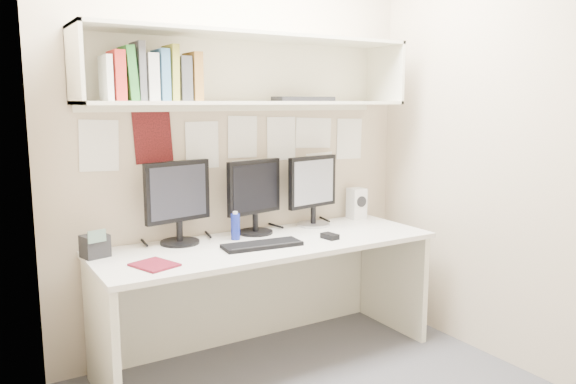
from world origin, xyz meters
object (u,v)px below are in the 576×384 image
monitor_right (313,188)px  speaker (357,203)px  monitor_center (254,194)px  desk (268,301)px  keyboard (262,245)px  desk_phone (95,246)px  monitor_left (178,199)px  maroon_notebook (154,265)px

monitor_right → speaker: 0.41m
monitor_center → desk: bearing=-110.6°
monitor_center → keyboard: bearing=-122.7°
desk_phone → monitor_center: bearing=-10.7°
keyboard → monitor_right: bearing=35.4°
monitor_left → maroon_notebook: (-0.27, -0.37, -0.25)m
monitor_left → maroon_notebook: bearing=-136.9°
monitor_right → keyboard: size_ratio=1.02×
desk → keyboard: size_ratio=4.47×
desk → maroon_notebook: maroon_notebook is taller
desk → desk_phone: (-0.94, 0.17, 0.42)m
monitor_center → monitor_right: 0.43m
maroon_notebook → desk: bearing=-7.6°
monitor_right → speaker: (0.38, 0.02, -0.14)m
keyboard → desk: bearing=53.8°
desk → monitor_left: monitor_left is taller
keyboard → desk_phone: desk_phone is taller
speaker → maroon_notebook: (-1.57, -0.39, -0.10)m
desk → desk_phone: 1.04m
monitor_left → maroon_notebook: 0.52m
monitor_right → speaker: bearing=-6.9°
desk_phone → monitor_left: bearing=-7.8°
monitor_left → monitor_right: monitor_left is taller
monitor_center → speaker: size_ratio=2.13×
maroon_notebook → desk_phone: size_ratio=1.36×
desk → monitor_center: monitor_center is taller
keyboard → maroon_notebook: size_ratio=2.11×
desk → monitor_center: 0.65m
keyboard → monitor_left: bearing=144.9°
monitor_left → monitor_right: bearing=-11.0°
monitor_left → monitor_right: size_ratio=1.04×
desk → speaker: speaker is taller
monitor_center → maroon_notebook: bearing=-165.9°
monitor_left → keyboard: monitor_left is taller
desk → monitor_right: bearing=25.3°
desk → monitor_right: (0.46, 0.22, 0.61)m
monitor_left → monitor_center: 0.49m
monitor_center → keyboard: (-0.12, -0.32, -0.24)m
speaker → desk_phone: 1.78m
speaker → desk_phone: size_ratio=1.37×
monitor_center → maroon_notebook: 0.88m
desk → monitor_right: size_ratio=4.37×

